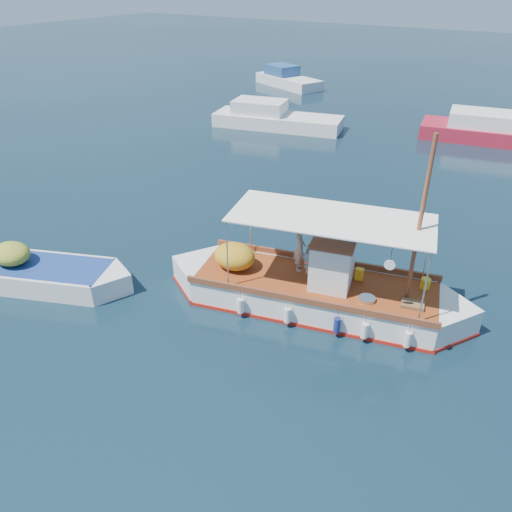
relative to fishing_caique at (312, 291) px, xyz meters
The scene contains 6 objects.
ground 1.02m from the fishing_caique, 120.51° to the right, with size 160.00×160.00×0.00m, color black.
fishing_caique is the anchor object (origin of this frame).
dinghy 8.65m from the fishing_caique, 155.27° to the right, with size 5.85×3.32×1.54m.
bg_boat_nw 18.99m from the fishing_caique, 123.96° to the left, with size 8.24×4.16×1.80m.
bg_boat_n 20.27m from the fishing_caique, 84.12° to the left, with size 10.08×4.40×1.80m.
bg_boat_far_w 31.48m from the fishing_caique, 120.58° to the left, with size 6.69×4.55×1.80m.
Camera 1 is at (5.54, -10.38, 8.72)m, focal length 35.00 mm.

